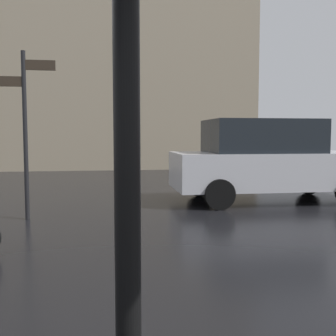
% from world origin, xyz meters
% --- Properties ---
extents(parked_car_left, '(4.56, 2.03, 1.92)m').
position_xyz_m(parked_car_left, '(4.15, 6.77, 0.97)').
color(parked_car_left, silver).
rests_on(parked_car_left, ground).
extents(street_signpost, '(1.08, 0.08, 3.07)m').
position_xyz_m(street_signpost, '(-1.04, 5.44, 1.86)').
color(street_signpost, black).
rests_on(street_signpost, ground).
extents(building_block, '(14.85, 2.67, 12.72)m').
position_xyz_m(building_block, '(0.00, 17.19, 6.36)').
color(building_block, gray).
rests_on(building_block, ground).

